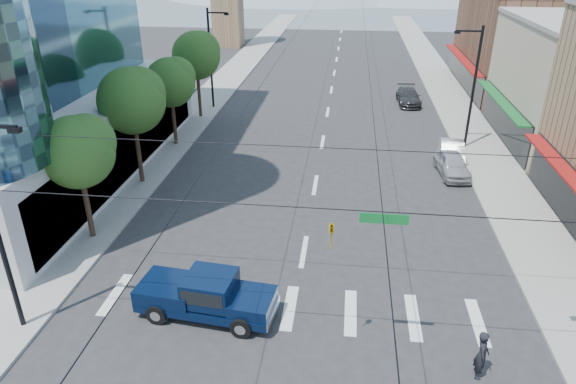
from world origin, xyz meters
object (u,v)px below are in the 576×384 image
(pedestrian, at_px, (482,355))
(parked_car_mid, at_px, (452,153))
(parked_car_far, at_px, (408,97))
(parked_car_near, at_px, (452,164))
(pickup_truck, at_px, (206,294))

(pedestrian, bearing_deg, parked_car_mid, 7.08)
(parked_car_far, bearing_deg, parked_car_near, -87.44)
(pedestrian, height_order, parked_car_near, pedestrian)
(pickup_truck, height_order, parked_car_mid, pickup_truck)
(pickup_truck, distance_m, parked_car_near, 20.43)
(pickup_truck, distance_m, parked_car_far, 34.80)
(pickup_truck, bearing_deg, parked_car_mid, 60.93)
(parked_car_mid, bearing_deg, parked_car_far, 102.39)
(pickup_truck, relative_size, pedestrian, 3.07)
(pickup_truck, relative_size, parked_car_far, 1.20)
(parked_car_near, relative_size, parked_car_mid, 0.97)
(pedestrian, distance_m, parked_car_far, 35.11)
(pickup_truck, xyz_separation_m, parked_car_far, (11.20, 32.95, -0.30))
(pedestrian, bearing_deg, parked_car_near, 7.28)
(pickup_truck, bearing_deg, pedestrian, -5.27)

